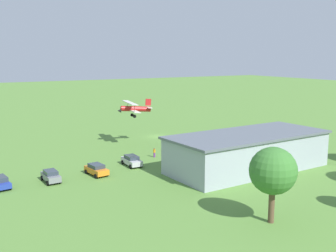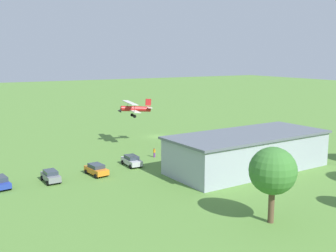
{
  "view_description": "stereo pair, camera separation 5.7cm",
  "coord_description": "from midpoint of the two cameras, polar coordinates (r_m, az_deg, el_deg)",
  "views": [
    {
      "loc": [
        40.34,
        74.67,
        16.94
      ],
      "look_at": [
        4.2,
        11.86,
        4.4
      ],
      "focal_mm": 43.82,
      "sensor_mm": 36.0,
      "label": 1
    },
    {
      "loc": [
        40.29,
        74.7,
        16.94
      ],
      "look_at": [
        4.2,
        11.86,
        4.4
      ],
      "focal_mm": 43.82,
      "sensor_mm": 36.0,
      "label": 2
    }
  ],
  "objects": [
    {
      "name": "car_orange",
      "position": [
        59.81,
        -9.91,
        -5.95
      ],
      "size": [
        2.53,
        4.44,
        1.61
      ],
      "color": "orange",
      "rests_on": "ground_plane"
    },
    {
      "name": "person_by_parked_cars",
      "position": [
        77.79,
        10.49,
        -2.33
      ],
      "size": [
        0.43,
        0.43,
        1.6
      ],
      "color": "#33723F",
      "rests_on": "ground_plane"
    },
    {
      "name": "hangar",
      "position": [
        62.5,
        11.06,
        -3.49
      ],
      "size": [
        25.51,
        12.12,
        5.49
      ],
      "color": "#99A3AD",
      "rests_on": "ground_plane"
    },
    {
      "name": "person_watching_takeoff",
      "position": [
        76.27,
        5.2,
        -2.46
      ],
      "size": [
        0.46,
        0.46,
        1.57
      ],
      "color": "#33723F",
      "rests_on": "ground_plane"
    },
    {
      "name": "person_walking_on_apron",
      "position": [
        69.97,
        0.51,
        -3.53
      ],
      "size": [
        0.52,
        0.52,
        1.59
      ],
      "color": "#72338C",
      "rests_on": "ground_plane"
    },
    {
      "name": "person_crossing_taxiway",
      "position": [
        69.03,
        -1.89,
        -3.73
      ],
      "size": [
        0.43,
        0.43,
        1.57
      ],
      "color": "#72338C",
      "rests_on": "ground_plane"
    },
    {
      "name": "person_near_hangar_door",
      "position": [
        78.45,
        13.7,
        -2.32
      ],
      "size": [
        0.53,
        0.53,
        1.67
      ],
      "color": "orange",
      "rests_on": "ground_plane"
    },
    {
      "name": "car_silver",
      "position": [
        64.0,
        -5.06,
        -4.79
      ],
      "size": [
        2.07,
        4.48,
        1.62
      ],
      "color": "#B7B7BC",
      "rests_on": "ground_plane"
    },
    {
      "name": "ground_plane",
      "position": [
        86.54,
        -1.48,
        -1.48
      ],
      "size": [
        400.0,
        400.0,
        0.0
      ],
      "primitive_type": "plane",
      "color": "#568438"
    },
    {
      "name": "tree_at_field_edge",
      "position": [
        42.73,
        14.41,
        -6.11
      ],
      "size": [
        4.85,
        4.85,
        7.91
      ],
      "color": "brown",
      "rests_on": "ground_plane"
    },
    {
      "name": "car_grey",
      "position": [
        58.05,
        -15.97,
        -6.68
      ],
      "size": [
        2.06,
        4.05,
        1.61
      ],
      "color": "slate",
      "rests_on": "ground_plane"
    },
    {
      "name": "biplane",
      "position": [
        78.73,
        -4.69,
        2.48
      ],
      "size": [
        6.85,
        8.28,
        3.49
      ],
      "color": "#B21E1E"
    },
    {
      "name": "car_blue",
      "position": [
        57.57,
        -22.35,
        -7.21
      ],
      "size": [
        2.49,
        4.45,
        1.56
      ],
      "color": "#23389E",
      "rests_on": "ground_plane"
    }
  ]
}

